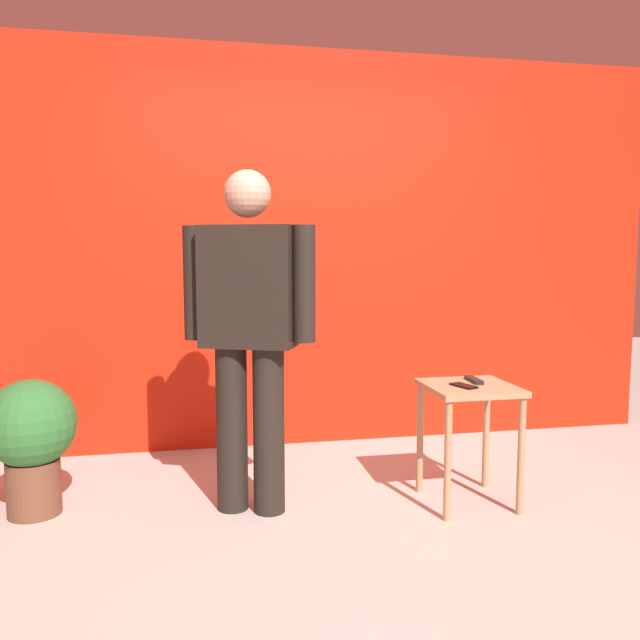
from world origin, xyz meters
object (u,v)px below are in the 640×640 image
at_px(tv_remote, 474,380).
at_px(potted_plant, 31,435).
at_px(standing_person, 249,324).
at_px(cell_phone, 464,386).
at_px(side_table, 469,408).

bearing_deg(tv_remote, potted_plant, 177.59).
relative_size(standing_person, cell_phone, 11.91).
bearing_deg(potted_plant, side_table, -7.40).
distance_m(standing_person, tv_remote, 1.22).
height_order(cell_phone, potted_plant, potted_plant).
bearing_deg(potted_plant, cell_phone, -8.54).
xyz_separation_m(standing_person, tv_remote, (1.18, -0.06, -0.32)).
height_order(tv_remote, potted_plant, potted_plant).
bearing_deg(cell_phone, side_table, 17.16).
distance_m(cell_phone, potted_plant, 2.19).
relative_size(cell_phone, tv_remote, 0.85).
xyz_separation_m(standing_person, potted_plant, (-1.08, 0.16, -0.55)).
distance_m(standing_person, cell_phone, 1.14).
distance_m(side_table, tv_remote, 0.16).
relative_size(cell_phone, potted_plant, 0.21).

